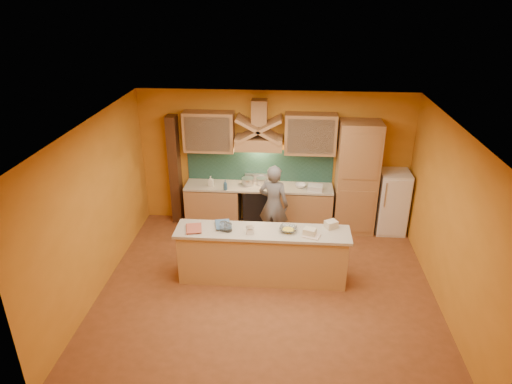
# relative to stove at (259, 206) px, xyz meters

# --- Properties ---
(floor) EXTENTS (5.50, 5.00, 0.01)m
(floor) POSITION_rel_stove_xyz_m (0.30, -2.20, -0.45)
(floor) COLOR brown
(floor) RESTS_ON ground
(ceiling) EXTENTS (5.50, 5.00, 0.01)m
(ceiling) POSITION_rel_stove_xyz_m (0.30, -2.20, 2.35)
(ceiling) COLOR white
(ceiling) RESTS_ON wall_back
(wall_back) EXTENTS (5.50, 0.02, 2.80)m
(wall_back) POSITION_rel_stove_xyz_m (0.30, 0.30, 0.95)
(wall_back) COLOR orange
(wall_back) RESTS_ON floor
(wall_front) EXTENTS (5.50, 0.02, 2.80)m
(wall_front) POSITION_rel_stove_xyz_m (0.30, -4.70, 0.95)
(wall_front) COLOR orange
(wall_front) RESTS_ON floor
(wall_left) EXTENTS (0.02, 5.00, 2.80)m
(wall_left) POSITION_rel_stove_xyz_m (-2.45, -2.20, 0.95)
(wall_left) COLOR orange
(wall_left) RESTS_ON floor
(wall_right) EXTENTS (0.02, 5.00, 2.80)m
(wall_right) POSITION_rel_stove_xyz_m (3.05, -2.20, 0.95)
(wall_right) COLOR orange
(wall_right) RESTS_ON floor
(base_cabinet_left) EXTENTS (1.10, 0.60, 0.86)m
(base_cabinet_left) POSITION_rel_stove_xyz_m (-0.95, 0.00, -0.02)
(base_cabinet_left) COLOR #B17F50
(base_cabinet_left) RESTS_ON floor
(base_cabinet_right) EXTENTS (1.10, 0.60, 0.86)m
(base_cabinet_right) POSITION_rel_stove_xyz_m (0.95, 0.00, -0.02)
(base_cabinet_right) COLOR #B17F50
(base_cabinet_right) RESTS_ON floor
(counter_top) EXTENTS (3.00, 0.62, 0.04)m
(counter_top) POSITION_rel_stove_xyz_m (-0.00, 0.00, 0.45)
(counter_top) COLOR #BAB19D
(counter_top) RESTS_ON base_cabinet_left
(stove) EXTENTS (0.60, 0.58, 0.90)m
(stove) POSITION_rel_stove_xyz_m (0.00, 0.00, 0.00)
(stove) COLOR black
(stove) RESTS_ON floor
(backsplash) EXTENTS (3.00, 0.03, 0.70)m
(backsplash) POSITION_rel_stove_xyz_m (-0.00, 0.28, 0.80)
(backsplash) COLOR #1C3E37
(backsplash) RESTS_ON wall_back
(range_hood) EXTENTS (0.92, 0.50, 0.24)m
(range_hood) POSITION_rel_stove_xyz_m (0.00, 0.05, 1.37)
(range_hood) COLOR #B17F50
(range_hood) RESTS_ON wall_back
(hood_chimney) EXTENTS (0.30, 0.30, 0.50)m
(hood_chimney) POSITION_rel_stove_xyz_m (0.00, 0.15, 1.95)
(hood_chimney) COLOR #B17F50
(hood_chimney) RESTS_ON wall_back
(upper_cabinet_left) EXTENTS (1.00, 0.35, 0.80)m
(upper_cabinet_left) POSITION_rel_stove_xyz_m (-1.00, 0.12, 1.55)
(upper_cabinet_left) COLOR #B17F50
(upper_cabinet_left) RESTS_ON wall_back
(upper_cabinet_right) EXTENTS (1.00, 0.35, 0.80)m
(upper_cabinet_right) POSITION_rel_stove_xyz_m (1.00, 0.12, 1.55)
(upper_cabinet_right) COLOR #B17F50
(upper_cabinet_right) RESTS_ON wall_back
(pantry_column) EXTENTS (0.80, 0.60, 2.30)m
(pantry_column) POSITION_rel_stove_xyz_m (1.95, 0.00, 0.70)
(pantry_column) COLOR #B17F50
(pantry_column) RESTS_ON floor
(fridge) EXTENTS (0.58, 0.60, 1.30)m
(fridge) POSITION_rel_stove_xyz_m (2.70, 0.00, 0.20)
(fridge) COLOR white
(fridge) RESTS_ON floor
(trim_column_left) EXTENTS (0.20, 0.30, 2.30)m
(trim_column_left) POSITION_rel_stove_xyz_m (-1.75, 0.15, 0.70)
(trim_column_left) COLOR #472816
(trim_column_left) RESTS_ON floor
(island_body) EXTENTS (2.80, 0.55, 0.88)m
(island_body) POSITION_rel_stove_xyz_m (0.20, -1.90, -0.01)
(island_body) COLOR tan
(island_body) RESTS_ON floor
(island_top) EXTENTS (2.90, 0.62, 0.05)m
(island_top) POSITION_rel_stove_xyz_m (0.20, -1.90, 0.47)
(island_top) COLOR #BAB19D
(island_top) RESTS_ON island_body
(person) EXTENTS (0.67, 0.52, 1.61)m
(person) POSITION_rel_stove_xyz_m (0.33, -0.63, 0.36)
(person) COLOR slate
(person) RESTS_ON floor
(pot_large) EXTENTS (0.29, 0.29, 0.15)m
(pot_large) POSITION_rel_stove_xyz_m (-0.22, 0.02, 0.52)
(pot_large) COLOR #B2B3B9
(pot_large) RESTS_ON stove
(pot_small) EXTENTS (0.22, 0.22, 0.13)m
(pot_small) POSITION_rel_stove_xyz_m (0.04, 0.07, 0.52)
(pot_small) COLOR silver
(pot_small) RESTS_ON stove
(soap_bottle_a) EXTENTS (0.11, 0.11, 0.21)m
(soap_bottle_a) POSITION_rel_stove_xyz_m (-0.97, -0.08, 0.57)
(soap_bottle_a) COLOR silver
(soap_bottle_a) RESTS_ON counter_top
(soap_bottle_b) EXTENTS (0.11, 0.11, 0.21)m
(soap_bottle_b) POSITION_rel_stove_xyz_m (-0.65, -0.26, 0.58)
(soap_bottle_b) COLOR #2F5A81
(soap_bottle_b) RESTS_ON counter_top
(bowl_back) EXTENTS (0.28, 0.28, 0.07)m
(bowl_back) POSITION_rel_stove_xyz_m (0.84, -0.01, 0.50)
(bowl_back) COLOR silver
(bowl_back) RESTS_ON counter_top
(dish_rack) EXTENTS (0.32, 0.26, 0.10)m
(dish_rack) POSITION_rel_stove_xyz_m (1.14, -0.14, 0.52)
(dish_rack) COLOR silver
(dish_rack) RESTS_ON counter_top
(book_lower) EXTENTS (0.32, 0.39, 0.03)m
(book_lower) POSITION_rel_stove_xyz_m (-1.06, -1.98, 0.51)
(book_lower) COLOR #B2533F
(book_lower) RESTS_ON island_top
(book_upper) EXTENTS (0.31, 0.38, 0.03)m
(book_upper) POSITION_rel_stove_xyz_m (-0.60, -1.83, 0.53)
(book_upper) COLOR #426692
(book_upper) RESTS_ON island_top
(jar_large) EXTENTS (0.16, 0.16, 0.15)m
(jar_large) POSITION_rel_stove_xyz_m (-0.44, -1.94, 0.57)
(jar_large) COLOR white
(jar_large) RESTS_ON island_top
(jar_small) EXTENTS (0.14, 0.14, 0.13)m
(jar_small) POSITION_rel_stove_xyz_m (-0.37, -1.95, 0.56)
(jar_small) COLOR silver
(jar_small) RESTS_ON island_top
(kitchen_scale) EXTENTS (0.13, 0.13, 0.09)m
(kitchen_scale) POSITION_rel_stove_xyz_m (-0.00, -2.00, 0.54)
(kitchen_scale) COLOR white
(kitchen_scale) RESTS_ON island_top
(mixing_bowl) EXTENTS (0.32, 0.32, 0.07)m
(mixing_bowl) POSITION_rel_stove_xyz_m (0.62, -1.88, 0.53)
(mixing_bowl) COLOR white
(mixing_bowl) RESTS_ON island_top
(cloth) EXTENTS (0.32, 0.28, 0.02)m
(cloth) POSITION_rel_stove_xyz_m (1.00, -2.03, 0.50)
(cloth) COLOR beige
(cloth) RESTS_ON island_top
(grocery_bag_a) EXTENTS (0.24, 0.23, 0.12)m
(grocery_bag_a) POSITION_rel_stove_xyz_m (1.33, -1.71, 0.56)
(grocery_bag_a) COLOR beige
(grocery_bag_a) RESTS_ON island_top
(grocery_bag_b) EXTENTS (0.23, 0.21, 0.12)m
(grocery_bag_b) POSITION_rel_stove_xyz_m (0.97, -1.99, 0.55)
(grocery_bag_b) COLOR beige
(grocery_bag_b) RESTS_ON island_top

